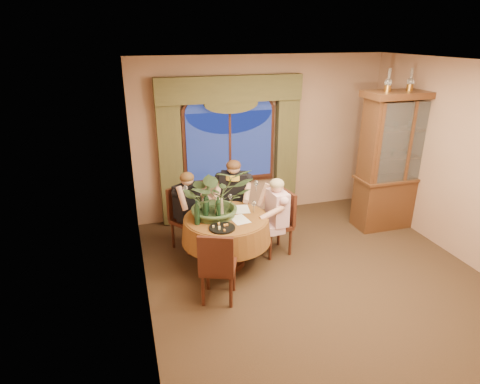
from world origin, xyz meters
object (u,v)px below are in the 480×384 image
object	(u,v)px
chair_back_right	(235,211)
person_pink	(277,217)
dining_table	(227,241)
chair_back	(188,219)
wine_bottle_0	(205,209)
wine_bottle_1	(206,203)
wine_bottle_2	(197,213)
oil_lamp_right	(433,79)
chair_front_left	(218,265)
oil_lamp_center	(411,79)
olive_bowl	(230,216)
wine_bottle_3	(218,208)
china_cabinet	(398,161)
chair_right	(275,224)
person_scarf	(234,200)
person_back	(188,211)
oil_lamp_left	(389,80)
centerpiece_plant	(216,172)
stoneware_vase	(219,207)

from	to	relation	value
chair_back_right	person_pink	bearing A→B (deg)	148.90
dining_table	chair_back_right	xyz separation A→B (m)	(0.32, 0.72, 0.10)
chair_back	wine_bottle_0	xyz separation A→B (m)	(0.15, -0.66, 0.44)
wine_bottle_1	wine_bottle_0	bearing A→B (deg)	-106.31
wine_bottle_0	wine_bottle_2	xyz separation A→B (m)	(-0.14, -0.10, 0.00)
oil_lamp_right	chair_front_left	distance (m)	4.42
dining_table	oil_lamp_center	bearing A→B (deg)	8.46
olive_bowl	chair_back	bearing A→B (deg)	125.05
wine_bottle_3	oil_lamp_right	bearing A→B (deg)	7.67
wine_bottle_0	wine_bottle_3	xyz separation A→B (m)	(0.17, -0.02, 0.00)
china_cabinet	wine_bottle_1	bearing A→B (deg)	-175.10
chair_right	chair_back	xyz separation A→B (m)	(-1.22, 0.53, 0.00)
oil_lamp_right	wine_bottle_3	distance (m)	3.93
olive_bowl	wine_bottle_0	xyz separation A→B (m)	(-0.33, 0.03, 0.14)
wine_bottle_1	chair_back_right	bearing A→B (deg)	44.43
person_pink	wine_bottle_0	xyz separation A→B (m)	(-1.07, -0.07, 0.31)
wine_bottle_1	chair_front_left	bearing A→B (deg)	-93.89
person_pink	wine_bottle_0	bearing A→B (deg)	89.01
china_cabinet	chair_back_right	size ratio (longest dim) A/B	2.38
wine_bottle_2	oil_lamp_right	bearing A→B (deg)	8.18
chair_back_right	olive_bowl	xyz separation A→B (m)	(-0.28, -0.76, 0.29)
person_scarf	wine_bottle_1	distance (m)	0.85
person_back	wine_bottle_2	bearing A→B (deg)	56.94
oil_lamp_center	oil_lamp_right	world-z (taller)	same
oil_lamp_left	centerpiece_plant	distance (m)	3.00
dining_table	china_cabinet	xyz separation A→B (m)	(3.07, 0.46, 0.77)
china_cabinet	oil_lamp_center	bearing A→B (deg)	0.00
chair_front_left	wine_bottle_2	distance (m)	0.79
wine_bottle_3	china_cabinet	bearing A→B (deg)	8.61
chair_back_right	stoneware_vase	world-z (taller)	stoneware_vase
person_back	centerpiece_plant	world-z (taller)	centerpiece_plant
oil_lamp_right	wine_bottle_2	distance (m)	4.23
oil_lamp_left	person_pink	distance (m)	2.68
person_back	wine_bottle_1	size ratio (longest dim) A/B	3.76
person_pink	person_scarf	bearing A→B (deg)	28.72
chair_back	person_back	size ratio (longest dim) A/B	0.77
china_cabinet	wine_bottle_1	size ratio (longest dim) A/B	6.94
stoneware_vase	centerpiece_plant	bearing A→B (deg)	118.51
chair_front_left	person_pink	world-z (taller)	person_pink
chair_back	olive_bowl	bearing A→B (deg)	91.17
oil_lamp_right	person_scarf	xyz separation A→B (m)	(-3.15, 0.30, -1.79)
wine_bottle_0	oil_lamp_right	bearing A→B (deg)	7.00
chair_right	wine_bottle_2	world-z (taller)	wine_bottle_2
china_cabinet	wine_bottle_2	bearing A→B (deg)	-170.90
chair_back	wine_bottle_1	distance (m)	0.68
oil_lamp_left	wine_bottle_3	bearing A→B (deg)	-170.19
centerpiece_plant	wine_bottle_1	bearing A→B (deg)	157.82
oil_lamp_right	person_scarf	distance (m)	3.63
chair_back_right	wine_bottle_1	world-z (taller)	wine_bottle_1
china_cabinet	chair_back_right	world-z (taller)	china_cabinet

